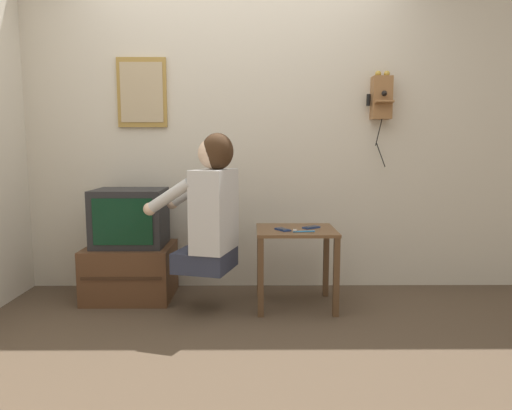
{
  "coord_description": "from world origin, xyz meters",
  "views": [
    {
      "loc": [
        0.11,
        -2.66,
        1.14
      ],
      "look_at": [
        0.13,
        0.48,
        0.74
      ],
      "focal_mm": 32.0,
      "sensor_mm": 36.0,
      "label": 1
    }
  ],
  "objects_px": {
    "television": "(130,218)",
    "framed_picture": "(142,93)",
    "cell_phone_held": "(283,229)",
    "cell_phone_spare": "(311,227)",
    "wall_phone_antique": "(381,97)",
    "person": "(211,207)",
    "toothbrush": "(302,231)"
  },
  "relations": [
    {
      "from": "television",
      "to": "framed_picture",
      "type": "distance_m",
      "value": 0.99
    },
    {
      "from": "cell_phone_held",
      "to": "cell_phone_spare",
      "type": "xyz_separation_m",
      "value": [
        0.21,
        0.08,
        0.0
      ]
    },
    {
      "from": "wall_phone_antique",
      "to": "cell_phone_spare",
      "type": "height_order",
      "value": "wall_phone_antique"
    },
    {
      "from": "person",
      "to": "cell_phone_held",
      "type": "xyz_separation_m",
      "value": [
        0.5,
        0.04,
        -0.17
      ]
    },
    {
      "from": "television",
      "to": "cell_phone_held",
      "type": "relative_size",
      "value": 3.78
    },
    {
      "from": "television",
      "to": "cell_phone_held",
      "type": "distance_m",
      "value": 1.16
    },
    {
      "from": "television",
      "to": "framed_picture",
      "type": "bearing_deg",
      "value": 78.98
    },
    {
      "from": "cell_phone_held",
      "to": "toothbrush",
      "type": "distance_m",
      "value": 0.15
    },
    {
      "from": "television",
      "to": "person",
      "type": "bearing_deg",
      "value": -25.74
    },
    {
      "from": "cell_phone_held",
      "to": "television",
      "type": "bearing_deg",
      "value": 136.82
    },
    {
      "from": "television",
      "to": "cell_phone_spare",
      "type": "distance_m",
      "value": 1.36
    },
    {
      "from": "cell_phone_spare",
      "to": "toothbrush",
      "type": "relative_size",
      "value": 0.9
    },
    {
      "from": "toothbrush",
      "to": "television",
      "type": "bearing_deg",
      "value": 67.85
    },
    {
      "from": "television",
      "to": "wall_phone_antique",
      "type": "height_order",
      "value": "wall_phone_antique"
    },
    {
      "from": "cell_phone_spare",
      "to": "framed_picture",
      "type": "bearing_deg",
      "value": -144.03
    },
    {
      "from": "television",
      "to": "framed_picture",
      "type": "relative_size",
      "value": 0.97
    },
    {
      "from": "person",
      "to": "wall_phone_antique",
      "type": "bearing_deg",
      "value": -51.79
    },
    {
      "from": "framed_picture",
      "to": "cell_phone_spare",
      "type": "relative_size",
      "value": 3.95
    },
    {
      "from": "wall_phone_antique",
      "to": "toothbrush",
      "type": "distance_m",
      "value": 1.3
    },
    {
      "from": "framed_picture",
      "to": "cell_phone_held",
      "type": "height_order",
      "value": "framed_picture"
    },
    {
      "from": "person",
      "to": "framed_picture",
      "type": "xyz_separation_m",
      "value": [
        -0.58,
        0.58,
        0.83
      ]
    },
    {
      "from": "person",
      "to": "framed_picture",
      "type": "relative_size",
      "value": 1.75
    },
    {
      "from": "person",
      "to": "cell_phone_held",
      "type": "height_order",
      "value": "person"
    },
    {
      "from": "wall_phone_antique",
      "to": "cell_phone_held",
      "type": "distance_m",
      "value": 1.34
    },
    {
      "from": "toothbrush",
      "to": "person",
      "type": "bearing_deg",
      "value": 80.01
    },
    {
      "from": "person",
      "to": "wall_phone_antique",
      "type": "xyz_separation_m",
      "value": [
        1.29,
        0.53,
        0.79
      ]
    },
    {
      "from": "framed_picture",
      "to": "wall_phone_antique",
      "type": "bearing_deg",
      "value": -1.36
    },
    {
      "from": "framed_picture",
      "to": "cell_phone_spare",
      "type": "height_order",
      "value": "framed_picture"
    },
    {
      "from": "cell_phone_held",
      "to": "toothbrush",
      "type": "height_order",
      "value": "toothbrush"
    },
    {
      "from": "wall_phone_antique",
      "to": "framed_picture",
      "type": "distance_m",
      "value": 1.88
    },
    {
      "from": "framed_picture",
      "to": "cell_phone_held",
      "type": "xyz_separation_m",
      "value": [
        1.08,
        -0.53,
        -1.0
      ]
    },
    {
      "from": "cell_phone_held",
      "to": "toothbrush",
      "type": "xyz_separation_m",
      "value": [
        0.13,
        -0.07,
        0.0
      ]
    }
  ]
}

